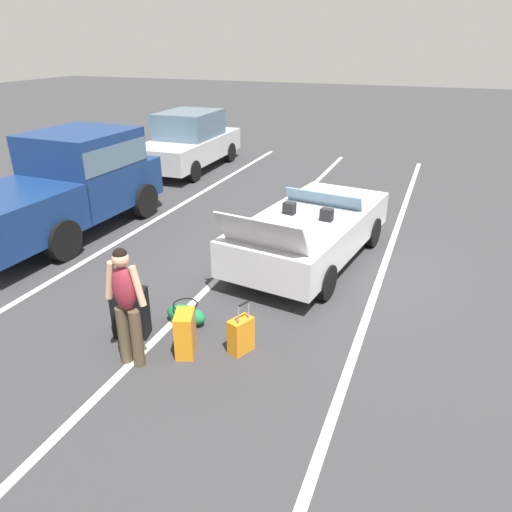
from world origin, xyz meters
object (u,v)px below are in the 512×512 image
(suitcase_medium_bright, at_px, (185,334))
(duffel_bag, at_px, (186,314))
(convertible_car, at_px, (315,228))
(parked_sedan_far, at_px, (189,141))
(suitcase_large_black, at_px, (131,312))
(suitcase_small_carryon, at_px, (241,335))
(traveler_person, at_px, (126,301))
(parked_pickup_truck_near, at_px, (70,181))

(suitcase_medium_bright, xyz_separation_m, duffel_bag, (0.65, 0.36, -0.15))
(convertible_car, height_order, parked_sedan_far, parked_sedan_far)
(suitcase_large_black, bearing_deg, suitcase_small_carryon, -98.07)
(traveler_person, bearing_deg, suitcase_large_black, 35.48)
(suitcase_small_carryon, xyz_separation_m, parked_pickup_truck_near, (2.91, 5.24, 0.85))
(parked_pickup_truck_near, relative_size, parked_sedan_far, 1.11)
(parked_sedan_far, bearing_deg, suitcase_medium_bright, 26.69)
(suitcase_large_black, bearing_deg, parked_pickup_truck_near, 34.12)
(suitcase_medium_bright, bearing_deg, suitcase_large_black, -27.42)
(convertible_car, bearing_deg, parked_sedan_far, 54.74)
(duffel_bag, bearing_deg, parked_pickup_truck_near, 58.53)
(suitcase_small_carryon, distance_m, duffel_bag, 1.10)
(parked_pickup_truck_near, bearing_deg, suitcase_medium_bright, -123.86)
(convertible_car, distance_m, parked_sedan_far, 7.80)
(convertible_car, distance_m, duffel_bag, 3.32)
(suitcase_medium_bright, distance_m, traveler_person, 0.94)
(suitcase_large_black, relative_size, suitcase_medium_bright, 1.77)
(convertible_car, xyz_separation_m, suitcase_medium_bright, (-3.74, 0.77, -0.28))
(convertible_car, xyz_separation_m, parked_sedan_far, (5.36, 5.65, 0.30))
(suitcase_medium_bright, bearing_deg, convertible_car, -122.16)
(convertible_car, bearing_deg, suitcase_medium_bright, 176.52)
(traveler_person, distance_m, parked_pickup_truck_near, 5.45)
(suitcase_large_black, xyz_separation_m, suitcase_small_carryon, (0.20, -1.61, -0.12))
(suitcase_medium_bright, bearing_deg, suitcase_small_carryon, -175.24)
(convertible_car, distance_m, suitcase_small_carryon, 3.44)
(suitcase_medium_bright, bearing_deg, duffel_bag, -81.46)
(traveler_person, bearing_deg, parked_pickup_truck_near, 48.14)
(duffel_bag, relative_size, parked_sedan_far, 0.14)
(suitcase_small_carryon, bearing_deg, parked_sedan_far, -35.09)
(suitcase_medium_bright, bearing_deg, parked_pickup_truck_near, -55.71)
(suitcase_medium_bright, distance_m, parked_pickup_truck_near, 5.64)
(suitcase_medium_bright, height_order, parked_sedan_far, parked_sedan_far)
(convertible_car, height_order, suitcase_medium_bright, convertible_car)
(suitcase_small_carryon, height_order, parked_pickup_truck_near, parked_pickup_truck_near)
(parked_pickup_truck_near, xyz_separation_m, parked_sedan_far, (5.88, 0.32, -0.22))
(suitcase_large_black, xyz_separation_m, duffel_bag, (0.54, -0.58, -0.21))
(suitcase_small_carryon, relative_size, traveler_person, 0.47)
(suitcase_large_black, height_order, parked_sedan_far, parked_sedan_far)
(suitcase_small_carryon, bearing_deg, convertible_car, -69.06)
(duffel_bag, bearing_deg, convertible_car, -20.23)
(convertible_car, distance_m, parked_pickup_truck_near, 5.39)
(convertible_car, bearing_deg, suitcase_small_carryon, -173.44)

